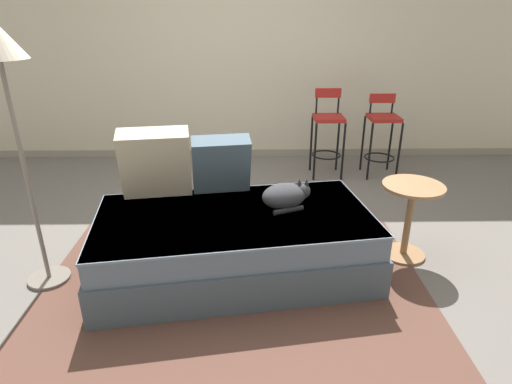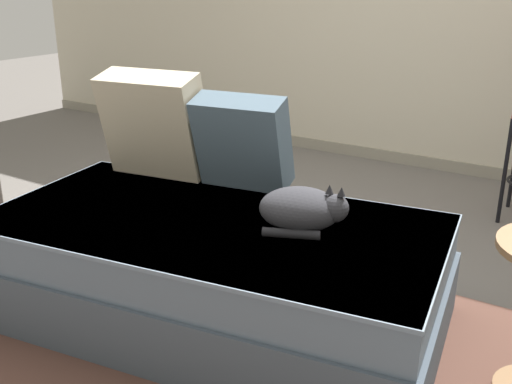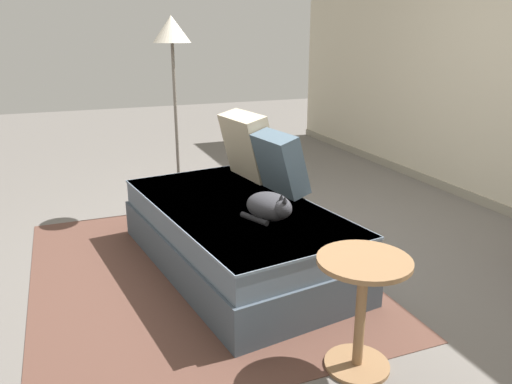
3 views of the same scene
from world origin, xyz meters
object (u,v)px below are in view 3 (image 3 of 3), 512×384
couch (235,234)px  floor_lamp (172,48)px  throw_pillow_corner (248,145)px  throw_pillow_middle (280,163)px  cat (270,207)px  side_table (362,298)px

couch → floor_lamp: floor_lamp is taller
throw_pillow_corner → throw_pillow_middle: throw_pillow_corner is taller
couch → cat: (0.36, 0.11, 0.31)m
side_table → couch: bearing=-171.6°
couch → throw_pillow_middle: throw_pillow_middle is taller
throw_pillow_middle → floor_lamp: 1.49m
couch → cat: cat is taller
throw_pillow_middle → couch: bearing=-74.7°
couch → throw_pillow_middle: 0.60m
couch → throw_pillow_middle: (-0.10, 0.38, 0.45)m
throw_pillow_corner → side_table: 1.89m
floor_lamp → throw_pillow_corner: bearing=29.2°
couch → side_table: 1.30m
throw_pillow_corner → cat: (0.93, -0.20, -0.18)m
throw_pillow_corner → floor_lamp: bearing=-150.8°
throw_pillow_corner → throw_pillow_middle: bearing=8.4°
couch → floor_lamp: bearing=-176.0°
throw_pillow_middle → floor_lamp: bearing=-158.3°
cat → couch: bearing=-162.8°
throw_pillow_corner → floor_lamp: 1.10m
couch → side_table: side_table is taller
throw_pillow_middle → cat: size_ratio=1.18×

